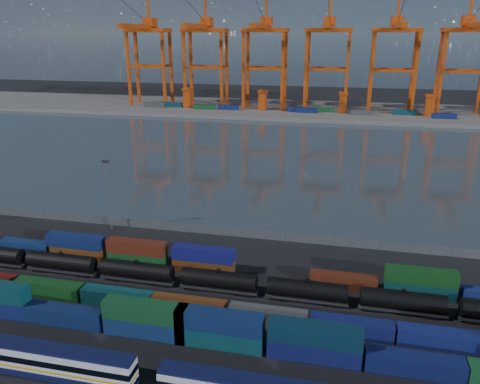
# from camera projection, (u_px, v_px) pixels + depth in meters

# --- Properties ---
(ground) EXTENTS (700.00, 700.00, 0.00)m
(ground) POSITION_uv_depth(u_px,v_px,m) (201.00, 303.00, 79.63)
(ground) COLOR black
(ground) RESTS_ON ground
(harbor_water) EXTENTS (700.00, 700.00, 0.00)m
(harbor_water) POSITION_uv_depth(u_px,v_px,m) (284.00, 155.00, 176.63)
(harbor_water) COLOR #303E45
(harbor_water) RESTS_ON ground
(far_quay) EXTENTS (700.00, 70.00, 2.00)m
(far_quay) POSITION_uv_depth(u_px,v_px,m) (308.00, 110.00, 273.31)
(far_quay) COLOR #514F4C
(far_quay) RESTS_ON ground
(container_row_south) EXTENTS (140.85, 2.64, 5.63)m
(container_row_south) POSITION_uv_depth(u_px,v_px,m) (148.00, 322.00, 70.26)
(container_row_south) COLOR #3F4244
(container_row_south) RESTS_ON ground
(container_row_mid) EXTENTS (140.84, 2.52, 5.38)m
(container_row_mid) POSITION_uv_depth(u_px,v_px,m) (145.00, 300.00, 77.59)
(container_row_mid) COLOR #3F4344
(container_row_mid) RESTS_ON ground
(container_row_north) EXTENTS (140.63, 2.43, 5.18)m
(container_row_north) POSITION_uv_depth(u_px,v_px,m) (250.00, 268.00, 87.30)
(container_row_north) COLOR navy
(container_row_north) RESTS_ON ground
(tanker_string) EXTENTS (122.51, 3.01, 4.31)m
(tanker_string) POSITION_uv_depth(u_px,v_px,m) (177.00, 276.00, 84.06)
(tanker_string) COLOR black
(tanker_string) RESTS_ON ground
(waterfront_fence) EXTENTS (160.12, 0.12, 2.20)m
(waterfront_fence) POSITION_uv_depth(u_px,v_px,m) (238.00, 233.00, 105.18)
(waterfront_fence) COLOR #595B5E
(waterfront_fence) RESTS_ON ground
(yard_light_mast) EXTENTS (1.60, 0.40, 16.60)m
(yard_light_mast) POSITION_uv_depth(u_px,v_px,m) (108.00, 191.00, 106.91)
(yard_light_mast) COLOR slate
(yard_light_mast) RESTS_ON ground
(gantry_cranes) EXTENTS (200.17, 48.34, 65.45)m
(gantry_cranes) POSITION_uv_depth(u_px,v_px,m) (296.00, 40.00, 256.07)
(gantry_cranes) COLOR #C6430E
(gantry_cranes) RESTS_ON ground
(quay_containers) EXTENTS (172.58, 10.99, 2.60)m
(quay_containers) POSITION_uv_depth(u_px,v_px,m) (286.00, 109.00, 261.43)
(quay_containers) COLOR navy
(quay_containers) RESTS_ON far_quay
(straddle_carriers) EXTENTS (140.00, 7.00, 11.10)m
(straddle_carriers) POSITION_uv_depth(u_px,v_px,m) (302.00, 101.00, 262.40)
(straddle_carriers) COLOR #C6430E
(straddle_carriers) RESTS_ON far_quay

